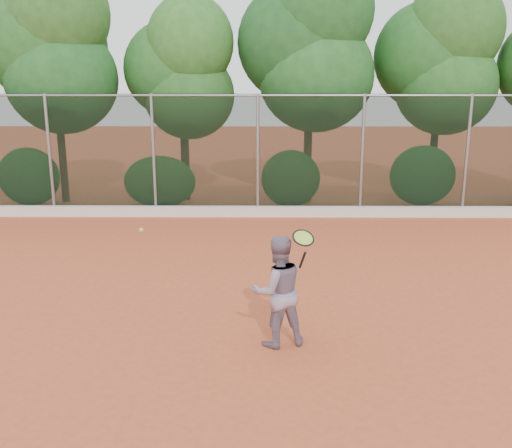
{
  "coord_description": "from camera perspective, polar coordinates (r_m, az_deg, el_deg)",
  "views": [
    {
      "loc": [
        0.09,
        -9.35,
        3.88
      ],
      "look_at": [
        0.0,
        1.0,
        1.25
      ],
      "focal_mm": 40.0,
      "sensor_mm": 36.0,
      "label": 1
    }
  ],
  "objects": [
    {
      "name": "concrete_curb",
      "position": [
        16.6,
        0.17,
        1.26
      ],
      "size": [
        24.0,
        0.2,
        0.3
      ],
      "primitive_type": "cube",
      "color": "silver",
      "rests_on": "ground"
    },
    {
      "name": "tennis_racket",
      "position": [
        8.11,
        4.75,
        -1.65
      ],
      "size": [
        0.4,
        0.38,
        0.6
      ],
      "color": "black",
      "rests_on": "ground"
    },
    {
      "name": "foliage_backdrop",
      "position": [
        18.35,
        -1.56,
        15.87
      ],
      "size": [
        23.7,
        3.63,
        7.55
      ],
      "color": "#3D2917",
      "rests_on": "ground"
    },
    {
      "name": "ground",
      "position": [
        10.13,
        -0.05,
        -8.28
      ],
      "size": [
        80.0,
        80.0,
        0.0
      ],
      "primitive_type": "plane",
      "color": "#C1522D",
      "rests_on": "ground"
    },
    {
      "name": "chainlink_fence",
      "position": [
        16.48,
        0.17,
        7.2
      ],
      "size": [
        24.09,
        0.09,
        3.5
      ],
      "color": "black",
      "rests_on": "ground"
    },
    {
      "name": "tennis_ball_in_flight",
      "position": [
        8.84,
        -11.41,
        -0.59
      ],
      "size": [
        0.06,
        0.06,
        0.06
      ],
      "color": "#CEF537",
      "rests_on": "ground"
    },
    {
      "name": "tennis_player",
      "position": [
        8.47,
        2.17,
        -6.72
      ],
      "size": [
        0.98,
        0.86,
        1.7
      ],
      "primitive_type": "imported",
      "rotation": [
        0.0,
        0.0,
        3.44
      ],
      "color": "gray",
      "rests_on": "ground"
    }
  ]
}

